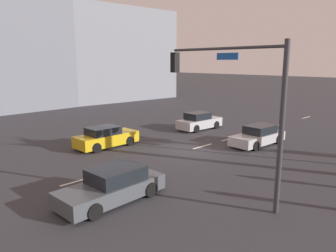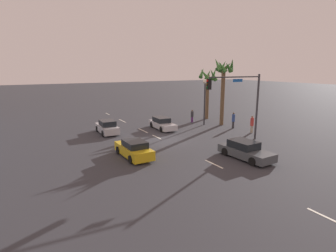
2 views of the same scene
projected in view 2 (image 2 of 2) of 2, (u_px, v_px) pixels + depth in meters
The scene contains 18 objects.
ground_plane at pixel (163, 140), 26.83m from camera, with size 220.00×220.00×0.00m, color #333338.
lane_stripe_0 at pixel (108, 114), 42.09m from camera, with size 1.93×0.14×0.01m, color silver.
lane_stripe_1 at pixel (122, 121), 36.56m from camera, with size 2.56×0.14×0.01m, color silver.
lane_stripe_2 at pixel (143, 131), 30.81m from camera, with size 2.36×0.14×0.01m, color silver.
lane_stripe_3 at pixel (157, 137), 27.95m from camera, with size 1.94×0.14×0.01m, color silver.
lane_stripe_4 at pixel (214, 164), 20.09m from camera, with size 2.06×0.14×0.01m, color silver.
lane_stripe_5 at pixel (326, 217), 12.94m from camera, with size 1.90×0.14×0.01m, color silver.
car_0 at pixel (134, 149), 21.59m from camera, with size 4.32×1.86×1.40m.
car_1 at pixel (107, 127), 29.50m from camera, with size 4.16×1.88×1.46m.
car_2 at pixel (245, 150), 21.30m from camera, with size 4.63×2.06×1.39m.
car_3 at pixel (162, 124), 31.64m from camera, with size 4.54×1.97×1.35m.
traffic_signal at pixel (241, 96), 25.41m from camera, with size 0.62×6.18×6.47m.
streetlamp at pixel (205, 93), 33.23m from camera, with size 0.56×0.56×5.69m.
pedestrian_0 at pixel (192, 116), 35.46m from camera, with size 0.53×0.53×1.67m.
pedestrian_1 at pixel (233, 120), 31.89m from camera, with size 0.44×0.44×1.92m.
pedestrian_2 at pixel (252, 124), 29.63m from camera, with size 0.47×0.47×1.91m.
palm_tree_0 at pixel (208, 82), 37.01m from camera, with size 2.70×2.75×7.21m.
palm_tree_1 at pixel (224, 76), 32.69m from camera, with size 2.60×2.77×8.31m.
Camera 2 is at (22.76, -12.44, 7.02)m, focal length 28.76 mm.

